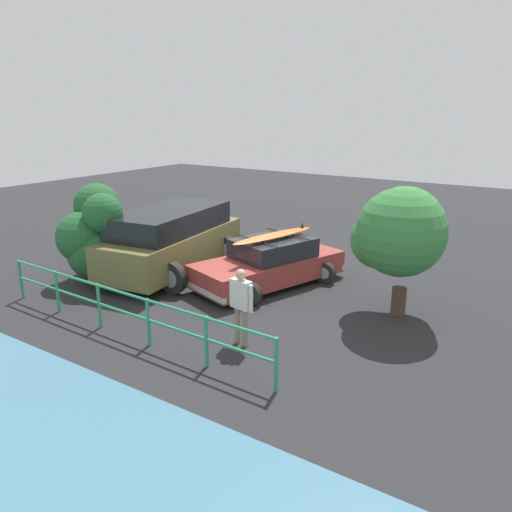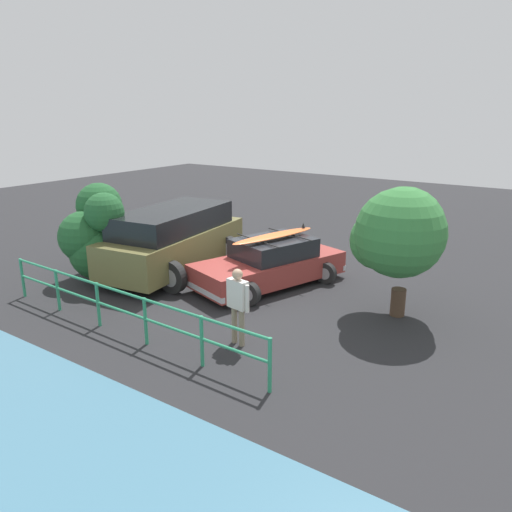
{
  "view_description": "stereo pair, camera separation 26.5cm",
  "coord_description": "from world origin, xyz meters",
  "px_view_note": "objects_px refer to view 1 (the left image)",
  "views": [
    {
      "loc": [
        -7.25,
        10.76,
        4.59
      ],
      "look_at": [
        -0.53,
        0.51,
        0.95
      ],
      "focal_mm": 35.0,
      "sensor_mm": 36.0,
      "label": 1
    },
    {
      "loc": [
        -7.47,
        10.61,
        4.59
      ],
      "look_at": [
        -0.53,
        0.51,
        0.95
      ],
      "focal_mm": 35.0,
      "sensor_mm": 36.0,
      "label": 2
    }
  ],
  "objects_px": {
    "sedan_car": "(270,263)",
    "bush_near_right": "(98,236)",
    "suv_car": "(172,240)",
    "bush_near_left": "(399,232)",
    "person_bystander": "(241,300)"
  },
  "relations": [
    {
      "from": "person_bystander",
      "to": "bush_near_right",
      "type": "distance_m",
      "value": 5.8
    },
    {
      "from": "suv_car",
      "to": "bush_near_left",
      "type": "distance_m",
      "value": 6.45
    },
    {
      "from": "suv_car",
      "to": "person_bystander",
      "type": "height_order",
      "value": "suv_car"
    },
    {
      "from": "person_bystander",
      "to": "bush_near_left",
      "type": "height_order",
      "value": "bush_near_left"
    },
    {
      "from": "sedan_car",
      "to": "bush_near_right",
      "type": "distance_m",
      "value": 4.79
    },
    {
      "from": "sedan_car",
      "to": "suv_car",
      "type": "distance_m",
      "value": 2.96
    },
    {
      "from": "bush_near_left",
      "to": "bush_near_right",
      "type": "height_order",
      "value": "bush_near_left"
    },
    {
      "from": "bush_near_left",
      "to": "suv_car",
      "type": "bearing_deg",
      "value": 3.97
    },
    {
      "from": "sedan_car",
      "to": "bush_near_right",
      "type": "xyz_separation_m",
      "value": [
        4.24,
        2.15,
        0.61
      ]
    },
    {
      "from": "bush_near_left",
      "to": "sedan_car",
      "type": "bearing_deg",
      "value": -3.62
    },
    {
      "from": "sedan_car",
      "to": "person_bystander",
      "type": "xyz_separation_m",
      "value": [
        -1.43,
        3.37,
        0.36
      ]
    },
    {
      "from": "suv_car",
      "to": "sedan_car",
      "type": "bearing_deg",
      "value": -166.98
    },
    {
      "from": "sedan_car",
      "to": "person_bystander",
      "type": "height_order",
      "value": "person_bystander"
    },
    {
      "from": "sedan_car",
      "to": "person_bystander",
      "type": "bearing_deg",
      "value": 112.9
    },
    {
      "from": "suv_car",
      "to": "bush_near_left",
      "type": "xyz_separation_m",
      "value": [
        -6.36,
        -0.44,
        0.99
      ]
    }
  ]
}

